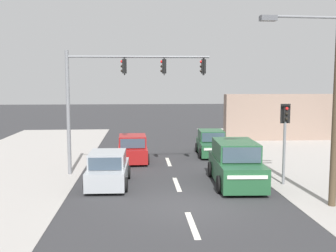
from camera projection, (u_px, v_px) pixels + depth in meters
ground_plane at (185, 205)px, 14.35m from camera, size 140.00×140.00×0.00m
lane_dash_near at (192, 225)px, 12.37m from camera, size 0.20×2.40×0.01m
lane_dash_mid at (177, 184)px, 17.32m from camera, size 0.20×2.40×0.01m
lane_dash_far at (168, 162)px, 22.28m from camera, size 0.20×2.40×0.01m
utility_pole_foreground_right at (334, 67)px, 13.69m from camera, size 3.78×0.42×9.29m
traffic_signal_mast at (118, 85)px, 18.85m from camera, size 6.89×0.56×6.00m
pedestal_signal_right_kerb at (285, 130)px, 17.01m from camera, size 0.44×0.30×3.56m
shopfront_wall_far at (300, 117)px, 30.83m from camera, size 12.00×1.00×3.60m
hatchback_kerbside_parked at (133, 149)px, 22.39m from camera, size 1.85×3.68×1.53m
suv_oncoming_near at (236, 164)px, 17.33m from camera, size 2.24×4.62×1.90m
hatchback_crossing_left at (108, 170)px, 17.05m from camera, size 1.85×3.68×1.53m
hatchback_receding_far at (211, 144)px, 24.36m from camera, size 1.93×3.72×1.53m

